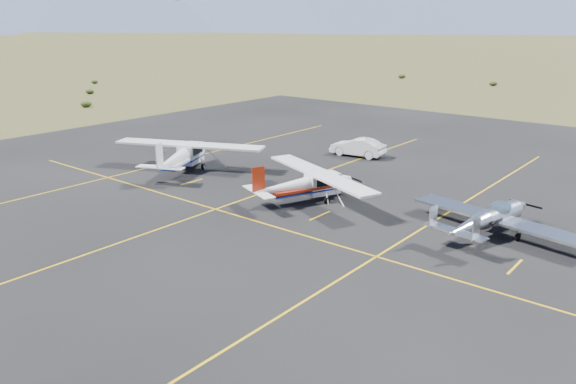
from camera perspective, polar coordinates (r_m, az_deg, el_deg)
ground at (r=31.51m, az=17.69°, el=-3.80°), size 1600.00×1600.00×0.00m
apron at (r=34.43m, az=6.88°, el=-1.29°), size 72.00×72.00×0.02m
aircraft_low_wing at (r=30.82m, az=19.94°, el=-2.50°), size 7.08×9.76×2.11m
aircraft_cessna at (r=34.37m, az=1.80°, el=0.85°), size 7.46×10.19×2.65m
aircraft_plain at (r=41.84m, az=-10.63°, el=3.72°), size 8.38×11.11×2.91m
sedan at (r=46.49m, az=7.10°, el=4.55°), size 2.10×4.66×1.49m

